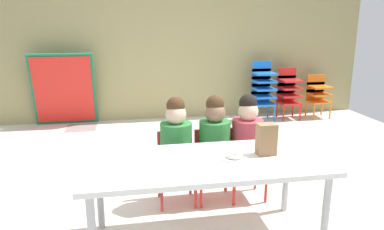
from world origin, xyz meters
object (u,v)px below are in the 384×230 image
(seated_child_near_camera, at_px, (176,141))
(paper_plate_near_edge, at_px, (234,158))
(donut_powdered_on_plate, at_px, (234,156))
(seated_child_far_right, at_px, (247,137))
(paper_bag_brown, at_px, (266,139))
(craft_table, at_px, (206,168))
(kid_chair_orange_stack, at_px, (318,93))
(seated_child_middle_seat, at_px, (214,139))
(kid_chair_red_stack, at_px, (289,90))
(folded_activity_table, at_px, (64,90))
(kid_chair_blue_stack, at_px, (263,87))

(seated_child_near_camera, xyz_separation_m, paper_plate_near_edge, (0.32, -0.60, 0.06))
(donut_powdered_on_plate, bearing_deg, seated_child_far_right, 63.96)
(paper_bag_brown, height_order, donut_powdered_on_plate, paper_bag_brown)
(craft_table, bearing_deg, seated_child_near_camera, 101.73)
(kid_chair_orange_stack, xyz_separation_m, donut_powdered_on_plate, (-2.35, -3.09, 0.23))
(seated_child_middle_seat, height_order, donut_powdered_on_plate, seated_child_middle_seat)
(donut_powdered_on_plate, bearing_deg, kid_chair_red_stack, 59.31)
(seated_child_middle_seat, height_order, kid_chair_red_stack, seated_child_middle_seat)
(paper_bag_brown, distance_m, donut_powdered_on_plate, 0.26)
(folded_activity_table, bearing_deg, paper_bag_brown, -60.09)
(seated_child_middle_seat, distance_m, donut_powdered_on_plate, 0.60)
(paper_plate_near_edge, bearing_deg, seated_child_near_camera, 117.94)
(seated_child_far_right, relative_size, folded_activity_table, 0.84)
(seated_child_far_right, relative_size, donut_powdered_on_plate, 8.24)
(kid_chair_red_stack, bearing_deg, kid_chair_blue_stack, 179.96)
(craft_table, bearing_deg, seated_child_far_right, 50.29)
(seated_child_far_right, bearing_deg, paper_bag_brown, -95.31)
(kid_chair_blue_stack, bearing_deg, seated_child_near_camera, -124.55)
(craft_table, xyz_separation_m, kid_chair_orange_stack, (2.54, 3.08, -0.16))
(folded_activity_table, height_order, paper_bag_brown, folded_activity_table)
(donut_powdered_on_plate, bearing_deg, seated_child_middle_seat, 89.25)
(seated_child_near_camera, height_order, paper_bag_brown, seated_child_near_camera)
(kid_chair_orange_stack, distance_m, paper_bag_brown, 3.71)
(kid_chair_blue_stack, relative_size, folded_activity_table, 0.85)
(paper_plate_near_edge, xyz_separation_m, donut_powdered_on_plate, (0.00, 0.00, 0.02))
(seated_child_near_camera, height_order, folded_activity_table, folded_activity_table)
(seated_child_middle_seat, height_order, kid_chair_blue_stack, seated_child_middle_seat)
(seated_child_near_camera, relative_size, kid_chair_orange_stack, 1.35)
(seated_child_middle_seat, height_order, paper_plate_near_edge, seated_child_middle_seat)
(seated_child_middle_seat, distance_m, folded_activity_table, 3.14)
(paper_plate_near_edge, bearing_deg, seated_child_middle_seat, 89.25)
(seated_child_far_right, relative_size, paper_bag_brown, 4.17)
(kid_chair_blue_stack, bearing_deg, folded_activity_table, 176.27)
(seated_child_near_camera, height_order, kid_chair_red_stack, seated_child_near_camera)
(paper_bag_brown, bearing_deg, folded_activity_table, 119.91)
(kid_chair_blue_stack, height_order, folded_activity_table, folded_activity_table)
(kid_chair_red_stack, relative_size, kid_chair_orange_stack, 1.18)
(seated_child_far_right, height_order, kid_chair_red_stack, seated_child_far_right)
(donut_powdered_on_plate, bearing_deg, kid_chair_blue_stack, 65.62)
(kid_chair_red_stack, distance_m, kid_chair_orange_stack, 0.52)
(craft_table, distance_m, seated_child_far_right, 0.76)
(seated_child_middle_seat, bearing_deg, paper_plate_near_edge, -90.75)
(kid_chair_blue_stack, distance_m, folded_activity_table, 3.03)
(kid_chair_orange_stack, xyz_separation_m, paper_bag_brown, (-2.11, -3.04, 0.32))
(seated_child_near_camera, relative_size, donut_powdered_on_plate, 8.24)
(kid_chair_orange_stack, height_order, folded_activity_table, folded_activity_table)
(seated_child_middle_seat, bearing_deg, craft_table, -109.09)
(folded_activity_table, relative_size, paper_plate_near_edge, 6.04)
(kid_chair_red_stack, height_order, paper_plate_near_edge, kid_chair_red_stack)
(seated_child_near_camera, bearing_deg, seated_child_far_right, 0.00)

